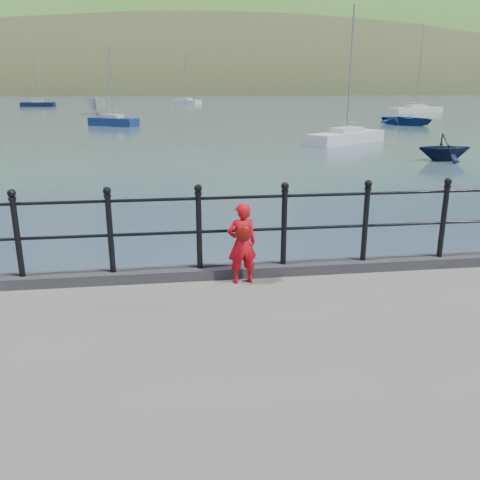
{
  "coord_description": "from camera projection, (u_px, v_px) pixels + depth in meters",
  "views": [
    {
      "loc": [
        -0.95,
        -6.9,
        3.64
      ],
      "look_at": [
        -0.04,
        -0.2,
        1.55
      ],
      "focal_mm": 38.0,
      "sensor_mm": 36.0,
      "label": 1
    }
  ],
  "objects": [
    {
      "name": "child",
      "position": [
        242.0,
        243.0,
        6.88
      ],
      "size": [
        0.45,
        0.35,
        1.12
      ],
      "rotation": [
        0.0,
        0.0,
        3.29
      ],
      "color": "red",
      "rests_on": "quay"
    },
    {
      "name": "sailboat_far",
      "position": [
        415.0,
        110.0,
        64.38
      ],
      "size": [
        7.68,
        4.22,
        10.44
      ],
      "rotation": [
        0.0,
        0.0,
        0.32
      ],
      "color": "silver",
      "rests_on": "ground"
    },
    {
      "name": "railing",
      "position": [
        242.0,
        220.0,
        7.05
      ],
      "size": [
        18.11,
        0.11,
        1.2
      ],
      "color": "black",
      "rests_on": "kerb"
    },
    {
      "name": "sailboat_deep",
      "position": [
        186.0,
        102.0,
        93.48
      ],
      "size": [
        5.79,
        5.79,
        9.3
      ],
      "rotation": [
        0.0,
        0.0,
        -0.79
      ],
      "color": "silver",
      "rests_on": "ground"
    },
    {
      "name": "sailboat_left",
      "position": [
        38.0,
        105.0,
        81.97
      ],
      "size": [
        5.36,
        2.06,
        7.57
      ],
      "rotation": [
        0.0,
        0.0,
        -0.09
      ],
      "color": "black",
      "rests_on": "ground"
    },
    {
      "name": "launch_navy",
      "position": [
        445.0,
        147.0,
        24.65
      ],
      "size": [
        2.68,
        2.37,
        1.33
      ],
      "primitive_type": "imported",
      "rotation": [
        0.0,
        0.0,
        1.49
      ],
      "color": "#0E1732",
      "rests_on": "ground"
    },
    {
      "name": "launch_white",
      "position": [
        97.0,
        105.0,
        61.44
      ],
      "size": [
        2.57,
        5.64,
        2.11
      ],
      "primitive_type": "imported",
      "rotation": [
        0.0,
        0.0,
        0.09
      ],
      "color": "beige",
      "rests_on": "ground"
    },
    {
      "name": "sailboat_port",
      "position": [
        113.0,
        122.0,
        45.02
      ],
      "size": [
        4.64,
        3.7,
        6.84
      ],
      "rotation": [
        0.0,
        0.0,
        -0.57
      ],
      "color": "navy",
      "rests_on": "ground"
    },
    {
      "name": "far_shore",
      "position": [
        251.0,
        140.0,
        245.97
      ],
      "size": [
        830.0,
        200.0,
        156.0
      ],
      "color": "#333A21",
      "rests_on": "ground"
    },
    {
      "name": "ground",
      "position": [
        241.0,
        333.0,
        7.73
      ],
      "size": [
        600.0,
        600.0,
        0.0
      ],
      "primitive_type": "plane",
      "color": "#2D4251",
      "rests_on": "ground"
    },
    {
      "name": "launch_blue",
      "position": [
        408.0,
        119.0,
        45.95
      ],
      "size": [
        5.51,
        6.01,
        1.02
      ],
      "primitive_type": "imported",
      "rotation": [
        0.0,
        0.0,
        0.53
      ],
      "color": "navy",
      "rests_on": "ground"
    },
    {
      "name": "kerb",
      "position": [
        242.0,
        270.0,
        7.27
      ],
      "size": [
        60.0,
        0.3,
        0.15
      ],
      "primitive_type": "cube",
      "color": "#28282B",
      "rests_on": "quay"
    },
    {
      "name": "sailboat_near",
      "position": [
        346.0,
        138.0,
        32.0
      ],
      "size": [
        5.87,
        4.8,
        8.29
      ],
      "rotation": [
        0.0,
        0.0,
        0.61
      ],
      "color": "silver",
      "rests_on": "ground"
    }
  ]
}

